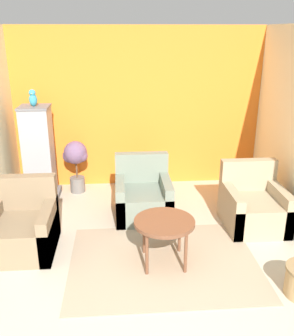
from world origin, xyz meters
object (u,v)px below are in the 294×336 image
object	(u,v)px
armchair_right	(253,207)
armchair_middle	(143,197)
coffee_table	(164,225)
armchair_left	(22,229)
birdcage	(39,155)
parrot	(33,98)
potted_plant	(76,159)

from	to	relation	value
armchair_right	armchair_middle	bearing A→B (deg)	164.02
coffee_table	armchair_left	world-z (taller)	armchair_left
coffee_table	birdcage	world-z (taller)	birdcage
armchair_right	armchair_middle	size ratio (longest dim) A/B	1.00
parrot	birdcage	bearing A→B (deg)	-90.00
armchair_left	armchair_middle	world-z (taller)	same
armchair_right	potted_plant	bearing A→B (deg)	151.68
coffee_table	parrot	bearing A→B (deg)	131.23
armchair_left	parrot	size ratio (longest dim) A/B	3.34
birdcage	parrot	world-z (taller)	parrot
armchair_middle	potted_plant	bearing A→B (deg)	138.04
armchair_right	parrot	distance (m)	3.35
potted_plant	armchair_left	bearing A→B (deg)	-105.66
armchair_right	armchair_middle	distance (m)	1.46
armchair_left	birdcage	world-z (taller)	birdcage
armchair_left	potted_plant	bearing A→B (deg)	74.34
birdcage	parrot	xyz separation A→B (m)	(0.00, 0.00, 0.84)
armchair_right	parrot	world-z (taller)	parrot
armchair_right	coffee_table	bearing A→B (deg)	-148.61
birdcage	coffee_table	bearing A→B (deg)	-48.74
birdcage	parrot	distance (m)	0.84
birdcage	armchair_right	bearing A→B (deg)	-20.91
coffee_table	armchair_middle	xyz separation A→B (m)	(-0.15, 1.17, -0.21)
parrot	armchair_left	bearing A→B (deg)	-88.04
birdcage	potted_plant	bearing A→B (deg)	19.29
armchair_middle	potted_plant	world-z (taller)	potted_plant
armchair_middle	birdcage	world-z (taller)	birdcage
coffee_table	parrot	size ratio (longest dim) A/B	2.69
armchair_left	birdcage	distance (m)	1.53
armchair_right	potted_plant	distance (m)	2.72
armchair_middle	potted_plant	size ratio (longest dim) A/B	0.98
armchair_left	parrot	bearing A→B (deg)	91.96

